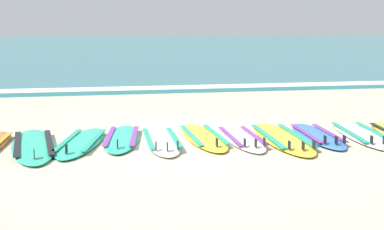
{
  "coord_description": "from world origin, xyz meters",
  "views": [
    {
      "loc": [
        -1.3,
        -7.54,
        1.68
      ],
      "look_at": [
        0.37,
        0.91,
        0.25
      ],
      "focal_mm": 51.6,
      "sensor_mm": 36.0,
      "label": 1
    }
  ],
  "objects_px": {
    "surfboard_7": "(282,138)",
    "surfboard_8": "(317,135)",
    "surfboard_1": "(34,145)",
    "surfboard_5": "(203,137)",
    "surfboard_4": "(161,140)",
    "surfboard_6": "(242,138)",
    "surfboard_2": "(81,142)",
    "surfboard_3": "(122,138)",
    "surfboard_9": "(362,134)"
  },
  "relations": [
    {
      "from": "surfboard_6",
      "to": "surfboard_9",
      "type": "height_order",
      "value": "same"
    },
    {
      "from": "surfboard_5",
      "to": "surfboard_6",
      "type": "relative_size",
      "value": 1.06
    },
    {
      "from": "surfboard_2",
      "to": "surfboard_1",
      "type": "bearing_deg",
      "value": -173.84
    },
    {
      "from": "surfboard_4",
      "to": "surfboard_6",
      "type": "distance_m",
      "value": 1.18
    },
    {
      "from": "surfboard_9",
      "to": "surfboard_8",
      "type": "bearing_deg",
      "value": 176.06
    },
    {
      "from": "surfboard_5",
      "to": "surfboard_9",
      "type": "bearing_deg",
      "value": -6.48
    },
    {
      "from": "surfboard_4",
      "to": "surfboard_7",
      "type": "xyz_separation_m",
      "value": [
        1.75,
        -0.16,
        -0.0
      ]
    },
    {
      "from": "surfboard_5",
      "to": "surfboard_1",
      "type": "bearing_deg",
      "value": -177.78
    },
    {
      "from": "surfboard_4",
      "to": "surfboard_6",
      "type": "xyz_separation_m",
      "value": [
        1.17,
        -0.07,
        0.0
      ]
    },
    {
      "from": "surfboard_6",
      "to": "surfboard_9",
      "type": "relative_size",
      "value": 0.86
    },
    {
      "from": "surfboard_5",
      "to": "surfboard_8",
      "type": "bearing_deg",
      "value": -7.51
    },
    {
      "from": "surfboard_1",
      "to": "surfboard_4",
      "type": "height_order",
      "value": "same"
    },
    {
      "from": "surfboard_3",
      "to": "surfboard_9",
      "type": "bearing_deg",
      "value": -6.6
    },
    {
      "from": "surfboard_1",
      "to": "surfboard_6",
      "type": "relative_size",
      "value": 1.22
    },
    {
      "from": "surfboard_7",
      "to": "surfboard_8",
      "type": "height_order",
      "value": "same"
    },
    {
      "from": "surfboard_5",
      "to": "surfboard_7",
      "type": "bearing_deg",
      "value": -14.46
    },
    {
      "from": "surfboard_2",
      "to": "surfboard_3",
      "type": "bearing_deg",
      "value": 15.88
    },
    {
      "from": "surfboard_5",
      "to": "surfboard_8",
      "type": "distance_m",
      "value": 1.7
    },
    {
      "from": "surfboard_7",
      "to": "surfboard_8",
      "type": "distance_m",
      "value": 0.58
    },
    {
      "from": "surfboard_2",
      "to": "surfboard_8",
      "type": "height_order",
      "value": "same"
    },
    {
      "from": "surfboard_2",
      "to": "surfboard_7",
      "type": "xyz_separation_m",
      "value": [
        2.87,
        -0.26,
        0.0
      ]
    },
    {
      "from": "surfboard_2",
      "to": "surfboard_5",
      "type": "relative_size",
      "value": 1.04
    },
    {
      "from": "surfboard_6",
      "to": "surfboard_8",
      "type": "xyz_separation_m",
      "value": [
        1.16,
        -0.03,
        -0.0
      ]
    },
    {
      "from": "surfboard_5",
      "to": "surfboard_6",
      "type": "bearing_deg",
      "value": -19.68
    },
    {
      "from": "surfboard_1",
      "to": "surfboard_5",
      "type": "height_order",
      "value": "same"
    },
    {
      "from": "surfboard_5",
      "to": "surfboard_8",
      "type": "xyz_separation_m",
      "value": [
        1.69,
        -0.22,
        0.0
      ]
    },
    {
      "from": "surfboard_3",
      "to": "surfboard_5",
      "type": "distance_m",
      "value": 1.19
    },
    {
      "from": "surfboard_1",
      "to": "surfboard_2",
      "type": "bearing_deg",
      "value": 6.16
    },
    {
      "from": "surfboard_3",
      "to": "surfboard_6",
      "type": "distance_m",
      "value": 1.74
    },
    {
      "from": "surfboard_7",
      "to": "surfboard_9",
      "type": "height_order",
      "value": "same"
    },
    {
      "from": "surfboard_3",
      "to": "surfboard_4",
      "type": "relative_size",
      "value": 0.99
    },
    {
      "from": "surfboard_6",
      "to": "surfboard_4",
      "type": "bearing_deg",
      "value": 176.75
    },
    {
      "from": "surfboard_3",
      "to": "surfboard_9",
      "type": "distance_m",
      "value": 3.58
    },
    {
      "from": "surfboard_1",
      "to": "surfboard_6",
      "type": "bearing_deg",
      "value": -1.89
    },
    {
      "from": "surfboard_7",
      "to": "surfboard_8",
      "type": "bearing_deg",
      "value": 6.27
    },
    {
      "from": "surfboard_2",
      "to": "surfboard_3",
      "type": "relative_size",
      "value": 1.05
    },
    {
      "from": "surfboard_2",
      "to": "surfboard_6",
      "type": "distance_m",
      "value": 2.3
    },
    {
      "from": "surfboard_3",
      "to": "surfboard_4",
      "type": "distance_m",
      "value": 0.6
    },
    {
      "from": "surfboard_2",
      "to": "surfboard_5",
      "type": "height_order",
      "value": "same"
    },
    {
      "from": "surfboard_3",
      "to": "surfboard_5",
      "type": "relative_size",
      "value": 0.99
    },
    {
      "from": "surfboard_3",
      "to": "surfboard_4",
      "type": "xyz_separation_m",
      "value": [
        0.54,
        -0.26,
        0.0
      ]
    },
    {
      "from": "surfboard_2",
      "to": "surfboard_7",
      "type": "distance_m",
      "value": 2.89
    },
    {
      "from": "surfboard_2",
      "to": "surfboard_8",
      "type": "distance_m",
      "value": 3.46
    },
    {
      "from": "surfboard_6",
      "to": "surfboard_8",
      "type": "relative_size",
      "value": 0.98
    },
    {
      "from": "surfboard_5",
      "to": "surfboard_3",
      "type": "bearing_deg",
      "value": 173.16
    },
    {
      "from": "surfboard_2",
      "to": "surfboard_6",
      "type": "height_order",
      "value": "same"
    },
    {
      "from": "surfboard_2",
      "to": "surfboard_4",
      "type": "relative_size",
      "value": 1.04
    },
    {
      "from": "surfboard_7",
      "to": "surfboard_8",
      "type": "xyz_separation_m",
      "value": [
        0.58,
        0.06,
        0.0
      ]
    },
    {
      "from": "surfboard_1",
      "to": "surfboard_4",
      "type": "bearing_deg",
      "value": -0.98
    },
    {
      "from": "surfboard_4",
      "to": "surfboard_6",
      "type": "bearing_deg",
      "value": -3.25
    }
  ]
}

